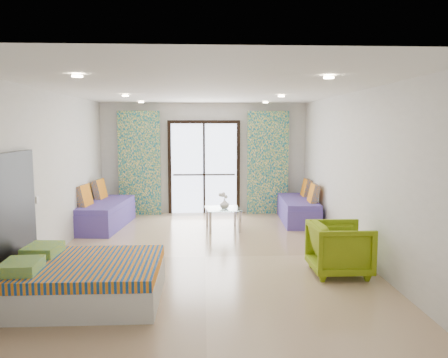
{
  "coord_description": "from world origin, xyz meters",
  "views": [
    {
      "loc": [
        -0.02,
        -6.96,
        2.11
      ],
      "look_at": [
        0.37,
        1.13,
        1.15
      ],
      "focal_mm": 35.0,
      "sensor_mm": 36.0,
      "label": 1
    }
  ],
  "objects_px": {
    "bed": "(85,280)",
    "coffee_table": "(223,210)",
    "daybed_left": "(105,213)",
    "daybed_right": "(299,209)",
    "armchair": "(340,246)"
  },
  "relations": [
    {
      "from": "bed",
      "to": "coffee_table",
      "type": "bearing_deg",
      "value": 62.85
    },
    {
      "from": "bed",
      "to": "daybed_left",
      "type": "relative_size",
      "value": 0.87
    },
    {
      "from": "daybed_left",
      "to": "coffee_table",
      "type": "xyz_separation_m",
      "value": [
        2.5,
        -0.37,
        0.1
      ]
    },
    {
      "from": "daybed_left",
      "to": "daybed_right",
      "type": "xyz_separation_m",
      "value": [
        4.23,
        0.35,
        -0.02
      ]
    },
    {
      "from": "daybed_left",
      "to": "coffee_table",
      "type": "distance_m",
      "value": 2.53
    },
    {
      "from": "bed",
      "to": "coffee_table",
      "type": "distance_m",
      "value": 4.07
    },
    {
      "from": "armchair",
      "to": "daybed_left",
      "type": "bearing_deg",
      "value": 52.02
    },
    {
      "from": "daybed_left",
      "to": "armchair",
      "type": "xyz_separation_m",
      "value": [
        4.05,
        -3.19,
        0.11
      ]
    },
    {
      "from": "coffee_table",
      "to": "daybed_left",
      "type": "bearing_deg",
      "value": 171.56
    },
    {
      "from": "armchair",
      "to": "coffee_table",
      "type": "bearing_deg",
      "value": 29.06
    },
    {
      "from": "daybed_left",
      "to": "coffee_table",
      "type": "relative_size",
      "value": 2.56
    },
    {
      "from": "daybed_left",
      "to": "daybed_right",
      "type": "bearing_deg",
      "value": 10.74
    },
    {
      "from": "daybed_left",
      "to": "armchair",
      "type": "relative_size",
      "value": 2.46
    },
    {
      "from": "bed",
      "to": "daybed_left",
      "type": "distance_m",
      "value": 4.04
    },
    {
      "from": "bed",
      "to": "daybed_right",
      "type": "xyz_separation_m",
      "value": [
        3.59,
        4.34,
        0.03
      ]
    }
  ]
}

